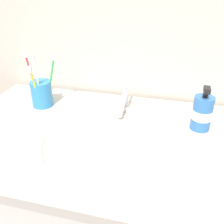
{
  "coord_description": "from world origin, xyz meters",
  "views": [
    {
      "loc": [
        0.16,
        -0.67,
        1.3
      ],
      "look_at": [
        -0.02,
        -0.0,
        0.92
      ],
      "focal_mm": 41.13,
      "sensor_mm": 36.0,
      "label": 1
    }
  ],
  "objects_px": {
    "toothbrush_red": "(31,75)",
    "toothbrush_yellow": "(35,85)",
    "faucet": "(124,100)",
    "toothbrush_green": "(51,77)",
    "toothbrush_cup": "(42,94)",
    "toothbrush_white": "(37,79)",
    "soap_dispenser": "(202,113)"
  },
  "relations": [
    {
      "from": "toothbrush_red",
      "to": "toothbrush_yellow",
      "type": "xyz_separation_m",
      "value": [
        0.04,
        -0.05,
        -0.02
      ]
    },
    {
      "from": "toothbrush_white",
      "to": "toothbrush_yellow",
      "type": "height_order",
      "value": "toothbrush_white"
    },
    {
      "from": "toothbrush_yellow",
      "to": "toothbrush_red",
      "type": "bearing_deg",
      "value": 127.9
    },
    {
      "from": "toothbrush_red",
      "to": "toothbrush_yellow",
      "type": "height_order",
      "value": "toothbrush_red"
    },
    {
      "from": "faucet",
      "to": "toothbrush_red",
      "type": "relative_size",
      "value": 0.73
    },
    {
      "from": "toothbrush_cup",
      "to": "soap_dispenser",
      "type": "bearing_deg",
      "value": -2.43
    },
    {
      "from": "toothbrush_red",
      "to": "toothbrush_green",
      "type": "relative_size",
      "value": 1.0
    },
    {
      "from": "toothbrush_red",
      "to": "toothbrush_yellow",
      "type": "relative_size",
      "value": 1.18
    },
    {
      "from": "toothbrush_green",
      "to": "soap_dispenser",
      "type": "relative_size",
      "value": 1.32
    },
    {
      "from": "toothbrush_cup",
      "to": "soap_dispenser",
      "type": "relative_size",
      "value": 0.65
    },
    {
      "from": "toothbrush_yellow",
      "to": "soap_dispenser",
      "type": "distance_m",
      "value": 0.6
    },
    {
      "from": "soap_dispenser",
      "to": "toothbrush_red",
      "type": "bearing_deg",
      "value": 176.73
    },
    {
      "from": "soap_dispenser",
      "to": "faucet",
      "type": "bearing_deg",
      "value": 166.98
    },
    {
      "from": "toothbrush_green",
      "to": "toothbrush_yellow",
      "type": "bearing_deg",
      "value": -129.21
    },
    {
      "from": "faucet",
      "to": "toothbrush_white",
      "type": "bearing_deg",
      "value": -168.18
    },
    {
      "from": "soap_dispenser",
      "to": "toothbrush_yellow",
      "type": "bearing_deg",
      "value": -178.67
    },
    {
      "from": "toothbrush_red",
      "to": "toothbrush_green",
      "type": "height_order",
      "value": "same"
    },
    {
      "from": "toothbrush_yellow",
      "to": "soap_dispenser",
      "type": "bearing_deg",
      "value": 1.33
    },
    {
      "from": "faucet",
      "to": "toothbrush_red",
      "type": "height_order",
      "value": "toothbrush_red"
    },
    {
      "from": "faucet",
      "to": "toothbrush_green",
      "type": "height_order",
      "value": "toothbrush_green"
    },
    {
      "from": "toothbrush_cup",
      "to": "toothbrush_green",
      "type": "distance_m",
      "value": 0.08
    },
    {
      "from": "faucet",
      "to": "toothbrush_yellow",
      "type": "height_order",
      "value": "toothbrush_yellow"
    },
    {
      "from": "toothbrush_cup",
      "to": "toothbrush_white",
      "type": "height_order",
      "value": "toothbrush_white"
    },
    {
      "from": "toothbrush_white",
      "to": "toothbrush_yellow",
      "type": "xyz_separation_m",
      "value": [
        -0.01,
        -0.01,
        -0.02
      ]
    },
    {
      "from": "soap_dispenser",
      "to": "toothbrush_cup",
      "type": "bearing_deg",
      "value": 177.57
    },
    {
      "from": "faucet",
      "to": "toothbrush_white",
      "type": "height_order",
      "value": "toothbrush_white"
    },
    {
      "from": "faucet",
      "to": "toothbrush_yellow",
      "type": "relative_size",
      "value": 0.86
    },
    {
      "from": "toothbrush_cup",
      "to": "toothbrush_red",
      "type": "distance_m",
      "value": 0.08
    },
    {
      "from": "toothbrush_yellow",
      "to": "toothbrush_green",
      "type": "relative_size",
      "value": 0.85
    },
    {
      "from": "faucet",
      "to": "toothbrush_white",
      "type": "distance_m",
      "value": 0.33
    },
    {
      "from": "toothbrush_cup",
      "to": "faucet",
      "type": "bearing_deg",
      "value": 6.78
    },
    {
      "from": "toothbrush_cup",
      "to": "toothbrush_yellow",
      "type": "height_order",
      "value": "toothbrush_yellow"
    }
  ]
}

